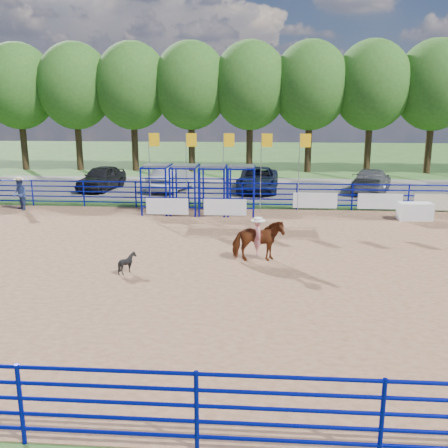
{
  "coord_description": "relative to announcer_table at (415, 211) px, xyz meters",
  "views": [
    {
      "loc": [
        0.98,
        -17.21,
        5.7
      ],
      "look_at": [
        -0.36,
        1.0,
        1.3
      ],
      "focal_mm": 40.0,
      "sensor_mm": 36.0,
      "label": 1
    }
  ],
  "objects": [
    {
      "name": "ground",
      "position": [
        -8.76,
        -7.88,
        -0.46
      ],
      "size": [
        120.0,
        120.0,
        0.0
      ],
      "primitive_type": "plane",
      "color": "#396327",
      "rests_on": "ground"
    },
    {
      "name": "arena_dirt",
      "position": [
        -8.76,
        -7.88,
        -0.45
      ],
      "size": [
        30.0,
        20.0,
        0.02
      ],
      "primitive_type": "cube",
      "color": "#A17250",
      "rests_on": "ground"
    },
    {
      "name": "gravel_strip",
      "position": [
        -8.76,
        9.12,
        -0.45
      ],
      "size": [
        40.0,
        10.0,
        0.01
      ],
      "primitive_type": "cube",
      "color": "slate",
      "rests_on": "ground"
    },
    {
      "name": "announcer_table",
      "position": [
        0.0,
        0.0,
        0.0
      ],
      "size": [
        1.68,
        0.85,
        0.87
      ],
      "primitive_type": "cube",
      "rotation": [
        0.0,
        0.0,
        0.06
      ],
      "color": "white",
      "rests_on": "arena_dirt"
    },
    {
      "name": "horse_and_rider",
      "position": [
        -7.82,
        -7.36,
        0.42
      ],
      "size": [
        1.95,
        1.06,
        2.29
      ],
      "color": "brown",
      "rests_on": "arena_dirt"
    },
    {
      "name": "calf",
      "position": [
        -12.3,
        -9.0,
        -0.08
      ],
      "size": [
        0.76,
        0.71,
        0.71
      ],
      "primitive_type": "imported",
      "rotation": [
        0.0,
        0.0,
        1.81
      ],
      "color": "black",
      "rests_on": "arena_dirt"
    },
    {
      "name": "spectator_cowboy",
      "position": [
        -20.89,
        0.92,
        0.46
      ],
      "size": [
        1.06,
        1.05,
        1.79
      ],
      "color": "navy",
      "rests_on": "arena_dirt"
    },
    {
      "name": "car_a",
      "position": [
        -18.55,
        7.88,
        0.36
      ],
      "size": [
        2.58,
        4.98,
        1.62
      ],
      "primitive_type": "imported",
      "rotation": [
        0.0,
        0.0,
        -0.15
      ],
      "color": "black",
      "rests_on": "gravel_strip"
    },
    {
      "name": "car_b",
      "position": [
        -13.59,
        7.88,
        0.35
      ],
      "size": [
        2.96,
        5.13,
        1.6
      ],
      "primitive_type": "imported",
      "rotation": [
        0.0,
        0.0,
        2.86
      ],
      "color": "gray",
      "rests_on": "gravel_strip"
    },
    {
      "name": "car_c",
      "position": [
        -7.94,
        8.12,
        0.33
      ],
      "size": [
        2.87,
        5.74,
        1.56
      ],
      "primitive_type": "imported",
      "rotation": [
        0.0,
        0.0,
        -0.05
      ],
      "color": "#151C35",
      "rests_on": "gravel_strip"
    },
    {
      "name": "car_d",
      "position": [
        -0.44,
        8.23,
        0.33
      ],
      "size": [
        3.73,
        5.74,
        1.55
      ],
      "primitive_type": "imported",
      "rotation": [
        0.0,
        0.0,
        2.82
      ],
      "color": "#5F5E61",
      "rests_on": "gravel_strip"
    },
    {
      "name": "perimeter_fence",
      "position": [
        -8.76,
        -7.88,
        0.29
      ],
      "size": [
        30.1,
        20.1,
        1.5
      ],
      "color": "#060D95",
      "rests_on": "ground"
    },
    {
      "name": "chute_assembly",
      "position": [
        -10.66,
        0.96,
        0.8
      ],
      "size": [
        19.32,
        2.41,
        4.2
      ],
      "color": "#060D95",
      "rests_on": "ground"
    },
    {
      "name": "treeline",
      "position": [
        -8.76,
        18.12,
        7.08
      ],
      "size": [
        56.4,
        6.4,
        11.24
      ],
      "color": "#3F2B19",
      "rests_on": "ground"
    }
  ]
}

